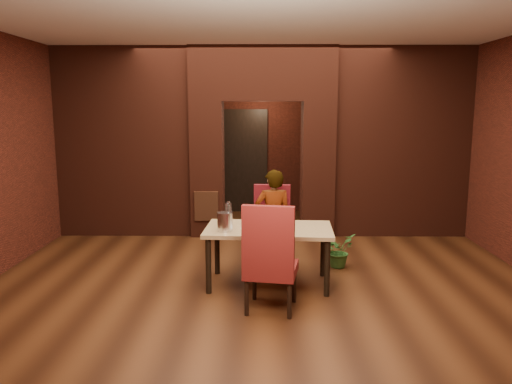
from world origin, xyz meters
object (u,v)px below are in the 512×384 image
Objects in this scene: dining_table at (269,256)px; wine_glass_b at (267,219)px; chair_near at (271,256)px; wine_glass_a at (255,217)px; potted_plant at (338,250)px; wine_glass_c at (279,219)px; person_seated at (273,219)px; wine_bucket at (225,222)px; chair_far at (271,227)px; water_bottle at (229,214)px.

dining_table is 0.48m from wine_glass_b.
dining_table is 0.81m from chair_near.
potted_plant is (1.15, 0.53, -0.59)m from wine_glass_a.
dining_table is 6.72× the size of wine_glass_c.
wine_glass_c is (0.10, 0.75, 0.24)m from chair_near.
person_seated is at bearing -177.53° from potted_plant.
wine_glass_c is at bearing 88.90° from person_seated.
wine_glass_a is (-0.17, 0.17, 0.47)m from dining_table.
wine_bucket reaches higher than potted_plant.
chair_far reaches higher than dining_table.
potted_plant is at bearing 40.02° from wine_glass_c.
potted_plant is (0.87, 0.73, -0.61)m from wine_glass_c.
water_bottle is (-0.52, 0.87, 0.28)m from chair_near.
wine_glass_c is (0.12, -0.03, 0.48)m from dining_table.
person_seated is (0.07, 0.66, 0.32)m from dining_table.
chair_near is (-0.03, -1.48, 0.04)m from chair_far.
wine_glass_b reaches higher than wine_bucket.
chair_far is 0.82× the size of person_seated.
wine_glass_c is at bearing -87.93° from chair_near.
chair_near is at bearing -79.08° from wine_glass_a.
dining_table is 0.52m from wine_glass_a.
chair_near is 6.01× the size of wine_glass_a.
dining_table is at bearing -78.85° from chair_near.
person_seated is (0.03, -0.05, 0.12)m from chair_far.
potted_plant is at bearing 30.05° from wine_bucket.
wine_bucket is (-0.65, -0.15, -0.00)m from wine_glass_c.
wine_bucket is at bearing -37.82° from chair_near.
wine_bucket is 0.28m from water_bottle.
wine_glass_a is at bearing 123.44° from wine_glass_b.
chair_near reaches higher than potted_plant.
wine_glass_b is at bearing -91.06° from chair_far.
chair_far is 0.93× the size of chair_near.
dining_table is at bearing -89.16° from chair_far.
wine_glass_b is at bearing -122.34° from dining_table.
chair_far is 1.48m from chair_near.
wine_bucket reaches higher than wine_glass_a.
chair_far is at bearing -63.99° from person_seated.
dining_table is 6.83× the size of wine_glass_b.
dining_table is 7.78× the size of wine_glass_a.
person_seated is 0.72m from wine_glass_b.
wine_bucket is (-0.36, -0.35, 0.01)m from wine_glass_a.
wine_glass_a is at bearing -155.49° from potted_plant.
chair_near is 0.80m from wine_glass_c.
dining_table is 0.73m from water_bottle.
chair_far is 0.80m from wine_glass_b.
wine_glass_a is 0.64× the size of water_bottle.
chair_far reaches higher than water_bottle.
chair_far reaches higher than wine_glass_c.
person_seated is 1.04m from wine_bucket.
water_bottle is at bearing 168.87° from wine_glass_c.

